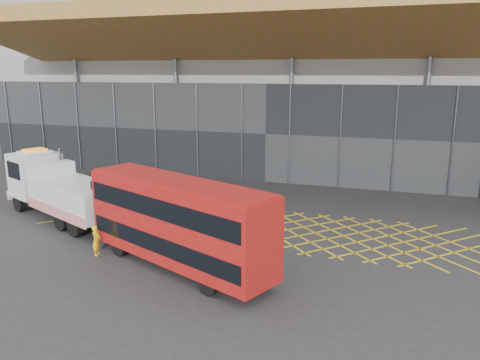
% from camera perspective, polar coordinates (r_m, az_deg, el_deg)
% --- Properties ---
extents(ground_plane, '(120.00, 120.00, 0.00)m').
position_cam_1_polar(ground_plane, '(29.38, -6.50, -4.78)').
color(ground_plane, '#2A2A2C').
extents(road_markings, '(27.96, 7.16, 0.01)m').
position_cam_1_polar(road_markings, '(27.62, 4.19, -5.90)').
color(road_markings, yellow).
rests_on(road_markings, ground_plane).
extents(construction_building, '(55.00, 23.97, 18.00)m').
position_cam_1_polar(construction_building, '(44.86, 5.53, 13.07)').
color(construction_building, gray).
rests_on(construction_building, ground_plane).
extents(recovery_truck, '(11.41, 6.71, 4.12)m').
position_cam_1_polar(recovery_truck, '(30.98, -21.12, -1.00)').
color(recovery_truck, black).
rests_on(recovery_truck, ground_plane).
extents(bus_towed, '(10.42, 6.33, 4.21)m').
position_cam_1_polar(bus_towed, '(21.74, -7.62, -4.84)').
color(bus_towed, '#9E0F0C').
rests_on(bus_towed, ground_plane).
extents(worker, '(0.50, 0.64, 1.54)m').
position_cam_1_polar(worker, '(24.57, -17.12, -7.05)').
color(worker, yellow).
rests_on(worker, ground_plane).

